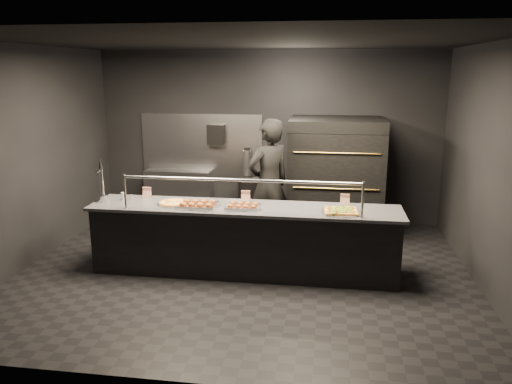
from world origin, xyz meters
TOP-DOWN VIEW (x-y plane):
  - room at (-0.02, 0.05)m, footprint 6.04×6.00m
  - service_counter at (0.00, -0.00)m, footprint 4.10×0.78m
  - pizza_oven at (1.20, 1.90)m, footprint 1.50×1.23m
  - prep_shelf at (-1.60, 2.32)m, footprint 1.20×0.35m
  - towel_dispenser at (-0.90, 2.39)m, footprint 0.30×0.20m
  - fire_extinguisher at (-0.35, 2.40)m, footprint 0.14×0.14m
  - beer_tap at (-1.95, -0.01)m, footprint 0.16×0.23m
  - round_pizza at (-0.95, -0.01)m, footprint 0.45×0.45m
  - slider_tray_a at (-0.60, -0.09)m, footprint 0.59×0.50m
  - slider_tray_b at (-0.00, -0.07)m, footprint 0.51×0.44m
  - square_pizza at (1.25, -0.11)m, footprint 0.51×0.51m
  - condiment_jar at (-1.67, 0.10)m, footprint 0.16×0.06m
  - tent_cards at (-0.05, 0.28)m, footprint 2.86×0.04m
  - trash_bin at (-0.22, 2.12)m, footprint 0.49×0.49m
  - worker at (0.19, 1.08)m, footprint 0.85×0.83m

SIDE VIEW (x-z plane):
  - trash_bin at x=-0.22m, z-range 0.00..0.81m
  - prep_shelf at x=-1.60m, z-range 0.00..0.90m
  - service_counter at x=0.00m, z-range -0.22..1.15m
  - round_pizza at x=-0.95m, z-range 0.92..0.95m
  - square_pizza at x=1.25m, z-range 0.92..0.96m
  - slider_tray_b at x=0.00m, z-range 0.91..0.98m
  - slider_tray_a at x=-0.60m, z-range 0.91..0.99m
  - pizza_oven at x=1.20m, z-range 0.01..1.92m
  - condiment_jar at x=-1.67m, z-range 0.92..1.02m
  - worker at x=0.19m, z-range 0.00..1.97m
  - tent_cards at x=-0.05m, z-range 0.92..1.07m
  - fire_extinguisher at x=-0.35m, z-range 0.81..1.31m
  - beer_tap at x=-1.95m, z-range 0.79..1.40m
  - room at x=-0.02m, z-range 0.00..3.00m
  - towel_dispenser at x=-0.90m, z-range 1.38..1.73m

